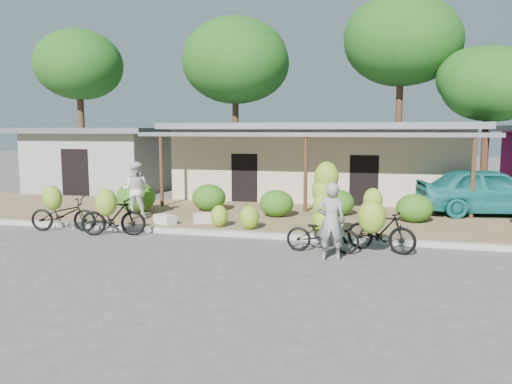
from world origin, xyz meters
TOP-DOWN VIEW (x-y plane):
  - ground at (0.00, 0.00)m, footprint 100.00×100.00m
  - sidewalk at (0.00, 5.00)m, footprint 60.00×6.00m
  - curb at (0.00, 2.00)m, footprint 60.00×0.25m
  - shop_main at (0.00, 10.93)m, footprint 13.00×8.50m
  - shop_grey at (-11.00, 10.99)m, footprint 7.00×6.00m
  - tree_back_left at (-13.69, 13.11)m, footprint 4.88×4.74m
  - tree_far_center at (-5.69, 16.11)m, footprint 6.07×6.02m
  - tree_center_right at (3.31, 16.61)m, footprint 6.06×6.01m
  - tree_near_right at (7.31, 14.61)m, footprint 4.60×4.44m
  - hedge_0 at (-5.92, 4.59)m, footprint 1.42×1.28m
  - hedge_1 at (-3.46, 5.49)m, footprint 1.25×1.13m
  - hedge_2 at (-0.81, 4.87)m, footprint 1.17×1.06m
  - hedge_3 at (1.20, 5.62)m, footprint 1.16×1.04m
  - hedge_4 at (3.70, 4.93)m, footprint 1.16×1.05m
  - bike_far_left at (-6.71, 1.37)m, footprint 2.10×1.41m
  - bike_left at (-4.89, 1.13)m, footprint 1.96×1.38m
  - bike_center at (1.23, 0.98)m, footprint 1.85×1.19m
  - bike_right at (2.59, 0.94)m, footprint 1.88×1.45m
  - loose_banana_a at (-2.14, 2.67)m, footprint 0.54×0.46m
  - loose_banana_b at (-1.15, 2.53)m, footprint 0.58×0.49m
  - loose_banana_c at (2.33, 2.97)m, footprint 0.50×0.43m
  - sack_near at (-2.75, 3.27)m, footprint 0.93×0.78m
  - sack_far at (-3.97, 2.74)m, footprint 0.84×0.71m
  - vendor at (1.50, 0.00)m, footprint 0.73×0.53m
  - bystander at (-5.37, 3.52)m, footprint 1.02×0.85m
  - teal_van at (6.29, 7.00)m, footprint 5.12×2.69m

SIDE VIEW (x-z plane):
  - ground at x=0.00m, z-range 0.00..0.00m
  - sidewalk at x=0.00m, z-range 0.00..0.12m
  - curb at x=0.00m, z-range 0.00..0.15m
  - sack_far at x=-3.97m, z-range 0.12..0.40m
  - sack_near at x=-2.75m, z-range 0.12..0.42m
  - loose_banana_c at x=2.33m, z-range 0.12..0.75m
  - loose_banana_a at x=-2.14m, z-range 0.12..0.79m
  - loose_banana_b at x=-1.15m, z-range 0.12..0.84m
  - hedge_3 at x=1.20m, z-range 0.12..1.02m
  - hedge_4 at x=3.70m, z-range 0.12..1.03m
  - hedge_2 at x=-0.81m, z-range 0.12..1.03m
  - bike_far_left at x=-6.71m, z-range -0.14..1.33m
  - hedge_1 at x=-3.46m, z-range 0.12..1.10m
  - bike_left at x=-4.89m, z-range -0.07..1.39m
  - hedge_0 at x=-5.92m, z-range 0.12..1.23m
  - bike_right at x=2.59m, z-range -0.14..1.55m
  - bike_center at x=1.23m, z-range -0.24..2.02m
  - vendor at x=1.50m, z-range 0.00..1.87m
  - teal_van at x=6.29m, z-range 0.12..1.78m
  - bystander at x=-5.37m, z-range 0.12..2.01m
  - shop_grey at x=-11.00m, z-range 0.04..3.19m
  - shop_main at x=0.00m, z-range 0.05..3.40m
  - tree_near_right at x=7.31m, z-range 1.82..8.87m
  - tree_back_left at x=-13.69m, z-range 2.43..10.93m
  - tree_far_center at x=-5.69m, z-range 2.36..11.69m
  - tree_center_right at x=3.31m, z-range 2.78..12.94m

